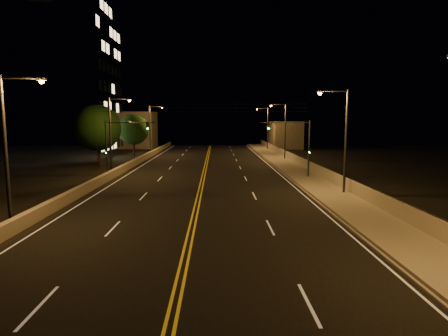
{
  "coord_description": "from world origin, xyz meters",
  "views": [
    {
      "loc": [
        1.4,
        -10.32,
        6.17
      ],
      "look_at": [
        2.0,
        18.0,
        2.5
      ],
      "focal_mm": 30.0,
      "sensor_mm": 36.0,
      "label": 1
    }
  ],
  "objects_px": {
    "streetlight_4": "(10,142)",
    "traffic_signal_right": "(299,142)",
    "traffic_signal_left": "(116,143)",
    "tree_2": "(133,130)",
    "building_tower": "(39,79)",
    "streetlight_3": "(266,126)",
    "streetlight_5": "(113,131)",
    "tree_0": "(98,128)",
    "streetlight_1": "(342,135)",
    "tree_1": "(98,129)",
    "streetlight_2": "(283,128)",
    "streetlight_6": "(152,126)"
  },
  "relations": [
    {
      "from": "streetlight_3",
      "to": "tree_0",
      "type": "bearing_deg",
      "value": -134.3
    },
    {
      "from": "streetlight_3",
      "to": "tree_1",
      "type": "bearing_deg",
      "value": -143.53
    },
    {
      "from": "streetlight_1",
      "to": "streetlight_5",
      "type": "bearing_deg",
      "value": 151.46
    },
    {
      "from": "building_tower",
      "to": "traffic_signal_left",
      "type": "bearing_deg",
      "value": -53.35
    },
    {
      "from": "streetlight_1",
      "to": "tree_0",
      "type": "xyz_separation_m",
      "value": [
        -25.49,
        19.43,
        0.13
      ]
    },
    {
      "from": "traffic_signal_left",
      "to": "building_tower",
      "type": "distance_m",
      "value": 33.83
    },
    {
      "from": "streetlight_3",
      "to": "building_tower",
      "type": "height_order",
      "value": "building_tower"
    },
    {
      "from": "building_tower",
      "to": "tree_0",
      "type": "xyz_separation_m",
      "value": [
        14.25,
        -15.32,
        -7.86
      ]
    },
    {
      "from": "streetlight_5",
      "to": "traffic_signal_left",
      "type": "bearing_deg",
      "value": -69.88
    },
    {
      "from": "streetlight_1",
      "to": "streetlight_5",
      "type": "distance_m",
      "value": 24.37
    },
    {
      "from": "streetlight_3",
      "to": "traffic_signal_right",
      "type": "distance_m",
      "value": 36.99
    },
    {
      "from": "streetlight_2",
      "to": "tree_1",
      "type": "bearing_deg",
      "value": -177.79
    },
    {
      "from": "streetlight_6",
      "to": "traffic_signal_left",
      "type": "xyz_separation_m",
      "value": [
        1.11,
        -27.76,
        -1.13
      ]
    },
    {
      "from": "streetlight_1",
      "to": "traffic_signal_left",
      "type": "distance_m",
      "value": 22.08
    },
    {
      "from": "streetlight_5",
      "to": "building_tower",
      "type": "xyz_separation_m",
      "value": [
        -18.33,
        23.1,
        8.0
      ]
    },
    {
      "from": "traffic_signal_left",
      "to": "tree_1",
      "type": "height_order",
      "value": "tree_1"
    },
    {
      "from": "tree_2",
      "to": "traffic_signal_right",
      "type": "bearing_deg",
      "value": -49.28
    },
    {
      "from": "tree_1",
      "to": "tree_2",
      "type": "relative_size",
      "value": 1.09
    },
    {
      "from": "streetlight_3",
      "to": "traffic_signal_left",
      "type": "bearing_deg",
      "value": -118.79
    },
    {
      "from": "streetlight_4",
      "to": "building_tower",
      "type": "bearing_deg",
      "value": 112.76
    },
    {
      "from": "traffic_signal_left",
      "to": "building_tower",
      "type": "xyz_separation_m",
      "value": [
        -19.44,
        26.13,
        9.13
      ]
    },
    {
      "from": "tree_0",
      "to": "tree_1",
      "type": "xyz_separation_m",
      "value": [
        -1.8,
        5.95,
        -0.23
      ]
    },
    {
      "from": "building_tower",
      "to": "tree_1",
      "type": "height_order",
      "value": "building_tower"
    },
    {
      "from": "streetlight_5",
      "to": "streetlight_6",
      "type": "distance_m",
      "value": 24.73
    },
    {
      "from": "streetlight_1",
      "to": "streetlight_4",
      "type": "height_order",
      "value": "same"
    },
    {
      "from": "streetlight_2",
      "to": "building_tower",
      "type": "bearing_deg",
      "value": 168.19
    },
    {
      "from": "streetlight_3",
      "to": "streetlight_5",
      "type": "xyz_separation_m",
      "value": [
        -21.41,
        -33.91,
        0.0
      ]
    },
    {
      "from": "streetlight_3",
      "to": "streetlight_5",
      "type": "height_order",
      "value": "same"
    },
    {
      "from": "streetlight_2",
      "to": "streetlight_3",
      "type": "distance_m",
      "value": 19.12
    },
    {
      "from": "streetlight_2",
      "to": "streetlight_6",
      "type": "height_order",
      "value": "same"
    },
    {
      "from": "building_tower",
      "to": "tree_2",
      "type": "bearing_deg",
      "value": 1.39
    },
    {
      "from": "streetlight_4",
      "to": "traffic_signal_right",
      "type": "xyz_separation_m",
      "value": [
        19.9,
        17.58,
        -1.13
      ]
    },
    {
      "from": "streetlight_6",
      "to": "traffic_signal_right",
      "type": "distance_m",
      "value": 34.18
    },
    {
      "from": "streetlight_2",
      "to": "tree_0",
      "type": "xyz_separation_m",
      "value": [
        -25.49,
        -7.01,
        0.13
      ]
    },
    {
      "from": "streetlight_5",
      "to": "building_tower",
      "type": "height_order",
      "value": "building_tower"
    },
    {
      "from": "streetlight_5",
      "to": "tree_0",
      "type": "height_order",
      "value": "streetlight_5"
    },
    {
      "from": "building_tower",
      "to": "tree_0",
      "type": "height_order",
      "value": "building_tower"
    },
    {
      "from": "streetlight_6",
      "to": "tree_1",
      "type": "xyz_separation_m",
      "value": [
        -5.88,
        -10.99,
        -0.1
      ]
    },
    {
      "from": "traffic_signal_left",
      "to": "building_tower",
      "type": "height_order",
      "value": "building_tower"
    },
    {
      "from": "streetlight_3",
      "to": "building_tower",
      "type": "distance_m",
      "value": 41.96
    },
    {
      "from": "streetlight_2",
      "to": "traffic_signal_left",
      "type": "distance_m",
      "value": 27.04
    },
    {
      "from": "traffic_signal_right",
      "to": "tree_2",
      "type": "xyz_separation_m",
      "value": [
        -22.81,
        26.5,
        0.63
      ]
    },
    {
      "from": "streetlight_2",
      "to": "building_tower",
      "type": "relative_size",
      "value": 0.32
    },
    {
      "from": "streetlight_1",
      "to": "tree_2",
      "type": "distance_m",
      "value": 42.72
    },
    {
      "from": "streetlight_1",
      "to": "streetlight_2",
      "type": "xyz_separation_m",
      "value": [
        0.0,
        26.44,
        0.0
      ]
    },
    {
      "from": "traffic_signal_left",
      "to": "tree_2",
      "type": "bearing_deg",
      "value": 98.63
    },
    {
      "from": "streetlight_4",
      "to": "building_tower",
      "type": "xyz_separation_m",
      "value": [
        -18.33,
        43.71,
        8.0
      ]
    },
    {
      "from": "streetlight_5",
      "to": "tree_2",
      "type": "bearing_deg",
      "value": 97.07
    },
    {
      "from": "streetlight_4",
      "to": "tree_2",
      "type": "relative_size",
      "value": 1.2
    },
    {
      "from": "streetlight_4",
      "to": "tree_1",
      "type": "bearing_deg",
      "value": 99.71
    }
  ]
}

